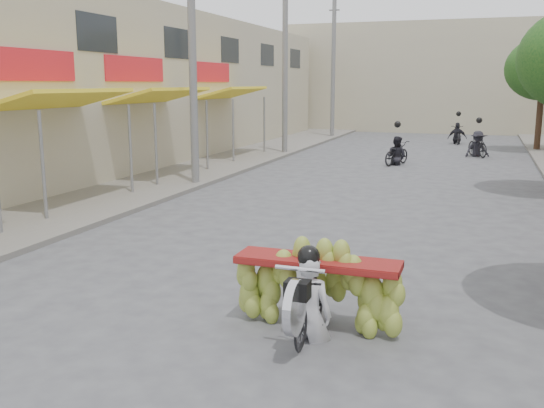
{
  "coord_description": "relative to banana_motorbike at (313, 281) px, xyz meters",
  "views": [
    {
      "loc": [
        2.97,
        -4.82,
        3.14
      ],
      "look_at": [
        -0.38,
        4.82,
        1.1
      ],
      "focal_mm": 40.0,
      "sensor_mm": 36.0,
      "label": 1
    }
  ],
  "objects": [
    {
      "name": "shophouse_row_left",
      "position": [
        -13.05,
        11.73,
        2.31
      ],
      "size": [
        9.77,
        40.0,
        6.0
      ],
      "color": "#BAB193",
      "rests_on": "ground"
    },
    {
      "name": "utility_pole_far",
      "position": [
        -6.46,
        18.75,
        3.34
      ],
      "size": [
        0.6,
        0.24,
        8.0
      ],
      "color": "slate",
      "rests_on": "ground"
    },
    {
      "name": "bg_motorbike_b",
      "position": [
        1.72,
        20.61,
        0.15
      ],
      "size": [
        1.23,
        1.78,
        1.95
      ],
      "color": "black",
      "rests_on": "ground"
    },
    {
      "name": "sidewalk_left",
      "position": [
        -8.06,
        12.75,
        -0.63
      ],
      "size": [
        4.0,
        60.0,
        0.12
      ],
      "primitive_type": "cube",
      "color": "slate",
      "rests_on": "ground"
    },
    {
      "name": "utility_pole_mid",
      "position": [
        -6.46,
        9.75,
        3.34
      ],
      "size": [
        0.6,
        0.24,
        8.0
      ],
      "color": "slate",
      "rests_on": "ground"
    },
    {
      "name": "street_tree_far",
      "position": [
        4.34,
        23.75,
        3.1
      ],
      "size": [
        3.4,
        3.4,
        5.25
      ],
      "color": "#3A2719",
      "rests_on": "ground"
    },
    {
      "name": "banana_motorbike",
      "position": [
        0.0,
        0.0,
        0.0
      ],
      "size": [
        2.2,
        1.73,
        2.01
      ],
      "color": "black",
      "rests_on": "ground"
    },
    {
      "name": "ground",
      "position": [
        -1.06,
        -2.25,
        -0.69
      ],
      "size": [
        120.0,
        120.0,
        0.0
      ],
      "primitive_type": "plane",
      "color": "#56575B",
      "rests_on": "ground"
    },
    {
      "name": "far_building",
      "position": [
        -1.06,
        35.75,
        2.81
      ],
      "size": [
        20.0,
        6.0,
        7.0
      ],
      "primitive_type": "cube",
      "color": "#BAB193",
      "rests_on": "ground"
    },
    {
      "name": "utility_pole_back",
      "position": [
        -6.46,
        27.75,
        3.34
      ],
      "size": [
        0.6,
        0.24,
        8.0
      ],
      "color": "slate",
      "rests_on": "ground"
    },
    {
      "name": "bg_motorbike_a",
      "position": [
        -1.24,
        16.8,
        0.06
      ],
      "size": [
        1.14,
        1.73,
        1.95
      ],
      "color": "black",
      "rests_on": "ground"
    },
    {
      "name": "bg_motorbike_c",
      "position": [
        0.65,
        26.31,
        0.11
      ],
      "size": [
        1.03,
        1.68,
        1.95
      ],
      "color": "black",
      "rests_on": "ground"
    }
  ]
}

